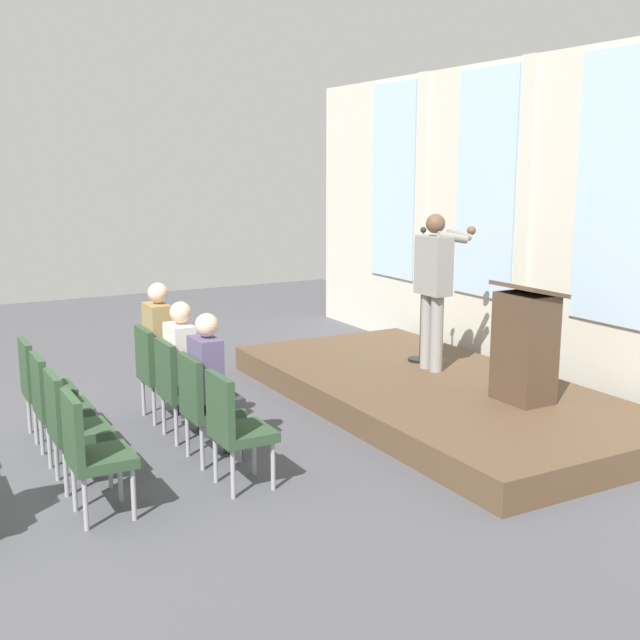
{
  "coord_description": "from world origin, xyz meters",
  "views": [
    {
      "loc": [
        6.47,
        0.32,
        2.52
      ],
      "look_at": [
        -0.11,
        3.97,
        1.04
      ],
      "focal_mm": 44.34,
      "sensor_mm": 36.0,
      "label": 1
    }
  ],
  "objects_px": {
    "audience_r0_c0": "(163,344)",
    "audience_r0_c2": "(212,379)",
    "mic_stand": "(421,333)",
    "lectern": "(525,345)",
    "audience_r0_c1": "(186,363)",
    "chair_r1_c1": "(54,400)",
    "speaker": "(434,280)",
    "chair_r1_c3": "(90,448)",
    "chair_r0_c2": "(204,402)",
    "chair_r1_c2": "(70,422)",
    "chair_r1_c0": "(40,382)",
    "chair_r0_c0": "(156,367)",
    "chair_r0_c1": "(178,383)",
    "chair_r0_c3": "(234,424)"
  },
  "relations": [
    {
      "from": "audience_r0_c0",
      "to": "audience_r0_c2",
      "type": "relative_size",
      "value": 1.07
    },
    {
      "from": "mic_stand",
      "to": "lectern",
      "type": "bearing_deg",
      "value": -2.45
    },
    {
      "from": "mic_stand",
      "to": "audience_r0_c2",
      "type": "distance_m",
      "value": 3.19
    },
    {
      "from": "audience_r0_c1",
      "to": "chair_r1_c1",
      "type": "height_order",
      "value": "audience_r0_c1"
    },
    {
      "from": "speaker",
      "to": "chair_r1_c3",
      "type": "relative_size",
      "value": 1.83
    },
    {
      "from": "chair_r0_c2",
      "to": "audience_r0_c2",
      "type": "distance_m",
      "value": 0.21
    },
    {
      "from": "chair_r0_c2",
      "to": "chair_r1_c3",
      "type": "distance_m",
      "value": 1.29
    },
    {
      "from": "audience_r0_c0",
      "to": "chair_r1_c2",
      "type": "height_order",
      "value": "audience_r0_c0"
    },
    {
      "from": "chair_r1_c0",
      "to": "chair_r1_c2",
      "type": "xyz_separation_m",
      "value": [
        1.32,
        0.0,
        0.0
      ]
    },
    {
      "from": "mic_stand",
      "to": "chair_r0_c2",
      "type": "bearing_deg",
      "value": -70.36
    },
    {
      "from": "mic_stand",
      "to": "audience_r0_c0",
      "type": "relative_size",
      "value": 1.12
    },
    {
      "from": "chair_r1_c0",
      "to": "chair_r1_c1",
      "type": "height_order",
      "value": "same"
    },
    {
      "from": "speaker",
      "to": "mic_stand",
      "type": "xyz_separation_m",
      "value": [
        -0.38,
        0.12,
        -0.67
      ]
    },
    {
      "from": "chair_r1_c1",
      "to": "chair_r1_c2",
      "type": "distance_m",
      "value": 0.66
    },
    {
      "from": "chair_r0_c0",
      "to": "chair_r0_c2",
      "type": "xyz_separation_m",
      "value": [
        1.32,
        0.0,
        0.0
      ]
    },
    {
      "from": "audience_r0_c0",
      "to": "chair_r1_c3",
      "type": "bearing_deg",
      "value": -30.92
    },
    {
      "from": "chair_r1_c0",
      "to": "chair_r1_c1",
      "type": "distance_m",
      "value": 0.66
    },
    {
      "from": "chair_r0_c0",
      "to": "chair_r1_c1",
      "type": "xyz_separation_m",
      "value": [
        0.66,
        -1.11,
        0.0
      ]
    },
    {
      "from": "audience_r0_c2",
      "to": "chair_r1_c2",
      "type": "relative_size",
      "value": 1.38
    },
    {
      "from": "mic_stand",
      "to": "chair_r0_c1",
      "type": "xyz_separation_m",
      "value": [
        0.44,
        -3.08,
        -0.08
      ]
    },
    {
      "from": "speaker",
      "to": "lectern",
      "type": "xyz_separation_m",
      "value": [
        1.38,
        0.04,
        -0.45
      ]
    },
    {
      "from": "lectern",
      "to": "chair_r0_c1",
      "type": "height_order",
      "value": "lectern"
    },
    {
      "from": "audience_r0_c1",
      "to": "audience_r0_c2",
      "type": "bearing_deg",
      "value": -0.01
    },
    {
      "from": "chair_r1_c0",
      "to": "chair_r1_c3",
      "type": "xyz_separation_m",
      "value": [
        1.98,
        0.0,
        0.0
      ]
    },
    {
      "from": "chair_r0_c3",
      "to": "chair_r1_c0",
      "type": "bearing_deg",
      "value": -150.77
    },
    {
      "from": "audience_r0_c2",
      "to": "chair_r0_c3",
      "type": "xyz_separation_m",
      "value": [
        0.66,
        -0.08,
        -0.19
      ]
    },
    {
      "from": "audience_r0_c0",
      "to": "chair_r1_c0",
      "type": "distance_m",
      "value": 1.21
    },
    {
      "from": "speaker",
      "to": "audience_r0_c1",
      "type": "xyz_separation_m",
      "value": [
        0.05,
        -2.88,
        -0.56
      ]
    },
    {
      "from": "lectern",
      "to": "chair_r1_c1",
      "type": "distance_m",
      "value": 4.33
    },
    {
      "from": "chair_r0_c0",
      "to": "chair_r0_c3",
      "type": "distance_m",
      "value": 1.98
    },
    {
      "from": "audience_r0_c1",
      "to": "chair_r1_c2",
      "type": "bearing_deg",
      "value": -60.99
    },
    {
      "from": "chair_r1_c1",
      "to": "chair_r1_c2",
      "type": "xyz_separation_m",
      "value": [
        0.66,
        0.0,
        0.0
      ]
    },
    {
      "from": "mic_stand",
      "to": "audience_r0_c2",
      "type": "relative_size",
      "value": 1.2
    },
    {
      "from": "chair_r1_c2",
      "to": "lectern",
      "type": "bearing_deg",
      "value": 80.77
    },
    {
      "from": "speaker",
      "to": "chair_r0_c0",
      "type": "relative_size",
      "value": 1.83
    },
    {
      "from": "chair_r0_c3",
      "to": "chair_r1_c1",
      "type": "xyz_separation_m",
      "value": [
        -1.32,
        -1.11,
        0.0
      ]
    },
    {
      "from": "mic_stand",
      "to": "chair_r0_c3",
      "type": "height_order",
      "value": "mic_stand"
    },
    {
      "from": "speaker",
      "to": "chair_r0_c3",
      "type": "relative_size",
      "value": 1.83
    },
    {
      "from": "chair_r0_c0",
      "to": "chair_r1_c0",
      "type": "bearing_deg",
      "value": -90.0
    },
    {
      "from": "mic_stand",
      "to": "audience_r0_c0",
      "type": "height_order",
      "value": "mic_stand"
    },
    {
      "from": "lectern",
      "to": "chair_r0_c3",
      "type": "distance_m",
      "value": 3.02
    },
    {
      "from": "mic_stand",
      "to": "chair_r1_c1",
      "type": "xyz_separation_m",
      "value": [
        0.44,
        -4.19,
        -0.08
      ]
    },
    {
      "from": "audience_r0_c1",
      "to": "chair_r1_c3",
      "type": "height_order",
      "value": "audience_r0_c1"
    },
    {
      "from": "lectern",
      "to": "chair_r0_c0",
      "type": "distance_m",
      "value": 3.62
    },
    {
      "from": "speaker",
      "to": "audience_r0_c1",
      "type": "bearing_deg",
      "value": -88.9
    },
    {
      "from": "speaker",
      "to": "chair_r0_c0",
      "type": "xyz_separation_m",
      "value": [
        -0.61,
        -2.96,
        -0.75
      ]
    },
    {
      "from": "chair_r0_c1",
      "to": "chair_r1_c1",
      "type": "bearing_deg",
      "value": -90.0
    },
    {
      "from": "chair_r0_c1",
      "to": "audience_r0_c2",
      "type": "bearing_deg",
      "value": 7.11
    },
    {
      "from": "mic_stand",
      "to": "chair_r0_c0",
      "type": "relative_size",
      "value": 1.65
    },
    {
      "from": "speaker",
      "to": "chair_r0_c2",
      "type": "bearing_deg",
      "value": -76.39
    }
  ]
}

